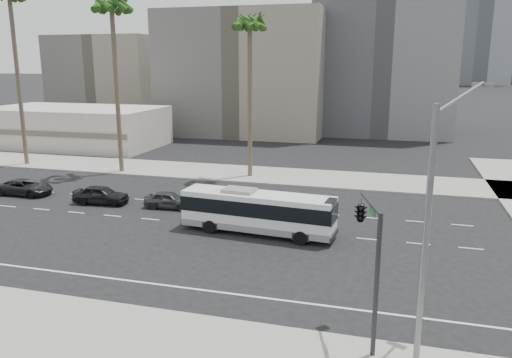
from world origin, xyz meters
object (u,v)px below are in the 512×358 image
(streetlight_corner, at_px, (434,217))
(palm_near, at_px, (250,26))
(car_c, at_px, (25,187))
(city_bus, at_px, (258,211))
(car_a, at_px, (169,200))
(palm_mid, at_px, (112,9))
(car_b, at_px, (101,195))
(traffic_signal, at_px, (362,216))

(streetlight_corner, distance_m, palm_near, 32.46)
(car_c, bearing_deg, streetlight_corner, -118.65)
(streetlight_corner, bearing_deg, palm_near, 142.61)
(city_bus, xyz_separation_m, car_a, (-7.94, 3.69, -0.86))
(palm_mid, bearing_deg, streetlight_corner, -43.67)
(car_a, relative_size, palm_mid, 0.22)
(car_a, height_order, car_c, car_a)
(city_bus, xyz_separation_m, car_b, (-13.58, 3.35, -0.77))
(streetlight_corner, bearing_deg, car_b, 170.66)
(car_b, relative_size, traffic_signal, 0.75)
(car_a, xyz_separation_m, car_b, (-5.64, -0.34, 0.09))
(streetlight_corner, xyz_separation_m, palm_near, (-14.62, 27.78, 8.26))
(car_b, xyz_separation_m, palm_near, (8.58, 12.01, 13.22))
(city_bus, distance_m, palm_near, 20.40)
(car_b, bearing_deg, traffic_signal, -128.03)
(car_b, height_order, traffic_signal, traffic_signal)
(car_b, relative_size, palm_mid, 0.25)
(palm_near, distance_m, palm_mid, 13.11)
(streetlight_corner, relative_size, palm_mid, 0.58)
(car_c, bearing_deg, city_bus, -101.34)
(car_c, xyz_separation_m, streetlight_corner, (30.79, -16.46, 5.04))
(traffic_signal, xyz_separation_m, palm_mid, (-25.03, 23.67, 10.85))
(city_bus, height_order, palm_mid, palm_mid)
(car_a, height_order, traffic_signal, traffic_signal)
(streetlight_corner, xyz_separation_m, palm_mid, (-27.54, 26.29, 9.91))
(car_b, bearing_deg, car_c, 79.16)
(car_b, xyz_separation_m, car_c, (-7.59, 0.69, -0.09))
(car_b, relative_size, palm_near, 0.28)
(city_bus, bearing_deg, car_b, 171.04)
(car_b, relative_size, streetlight_corner, 0.43)
(car_c, xyz_separation_m, palm_mid, (3.25, 9.83, 14.95))
(palm_near, bearing_deg, streetlight_corner, -62.25)
(car_c, bearing_deg, traffic_signal, -116.59)
(palm_mid, bearing_deg, palm_near, 6.58)
(car_a, distance_m, car_b, 5.65)
(streetlight_corner, height_order, palm_mid, palm_mid)
(city_bus, distance_m, traffic_signal, 12.53)
(car_c, bearing_deg, car_b, -95.75)
(car_a, distance_m, streetlight_corner, 24.35)
(car_a, height_order, palm_near, palm_near)
(streetlight_corner, bearing_deg, car_c, 176.72)
(traffic_signal, relative_size, palm_near, 0.37)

